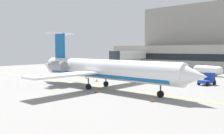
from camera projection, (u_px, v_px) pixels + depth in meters
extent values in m
cube|color=gray|center=(86.00, 86.00, 41.69)|extent=(120.00, 120.00, 0.10)
cube|color=yellow|center=(89.00, 85.00, 42.27)|extent=(108.00, 0.24, 0.01)
cube|color=red|center=(144.00, 81.00, 47.77)|extent=(0.30, 8.00, 0.01)
cube|color=gray|center=(206.00, 58.00, 73.99)|extent=(63.47, 13.50, 7.58)
cube|color=gray|center=(202.00, 25.00, 77.62)|extent=(37.71, 9.45, 13.00)
cube|color=black|center=(198.00, 57.00, 68.84)|extent=(60.93, 0.12, 1.99)
cube|color=silver|center=(131.00, 55.00, 75.08)|extent=(1.40, 14.76, 2.40)
cube|color=#2D333D|center=(114.00, 56.00, 68.82)|extent=(2.40, 2.00, 2.64)
cylinder|color=#4C4C51|center=(142.00, 63.00, 79.74)|extent=(0.44, 0.44, 3.34)
cylinder|color=#4C4C51|center=(118.00, 65.00, 70.32)|extent=(0.44, 0.44, 3.34)
cylinder|color=white|center=(103.00, 69.00, 37.83)|extent=(27.16, 3.62, 3.06)
cube|color=#145999|center=(103.00, 74.00, 37.89)|extent=(24.44, 3.26, 0.55)
cone|color=white|center=(193.00, 76.00, 28.09)|extent=(3.43, 3.07, 3.00)
cone|color=white|center=(50.00, 65.00, 47.77)|extent=(4.04, 2.69, 2.60)
cube|color=white|center=(126.00, 69.00, 43.71)|extent=(3.43, 10.87, 0.28)
cube|color=white|center=(64.00, 75.00, 33.41)|extent=(3.43, 10.87, 0.28)
cylinder|color=gray|center=(79.00, 65.00, 45.38)|extent=(3.71, 1.76, 1.68)
cylinder|color=gray|center=(58.00, 66.00, 41.80)|extent=(3.71, 1.76, 1.68)
cube|color=#145999|center=(60.00, 46.00, 45.14)|extent=(2.76, 0.30, 4.58)
cube|color=white|center=(60.00, 33.00, 44.97)|extent=(2.24, 4.94, 0.20)
cylinder|color=#3F3F44|center=(161.00, 88.00, 31.11)|extent=(0.20, 0.20, 1.18)
cylinder|color=black|center=(160.00, 94.00, 31.17)|extent=(0.91, 0.37, 0.90)
cylinder|color=#3F3F44|center=(106.00, 79.00, 40.35)|extent=(0.20, 0.20, 1.18)
cylinder|color=black|center=(106.00, 84.00, 40.41)|extent=(0.91, 0.37, 0.90)
cylinder|color=#3F3F44|center=(88.00, 81.00, 37.39)|extent=(0.20, 0.20, 1.18)
cylinder|color=black|center=(88.00, 87.00, 37.45)|extent=(0.91, 0.37, 0.90)
cube|color=#19389E|center=(207.00, 82.00, 42.28)|extent=(2.33, 3.35, 0.51)
cube|color=navy|center=(210.00, 76.00, 42.72)|extent=(1.74, 1.53, 1.26)
cylinder|color=black|center=(206.00, 82.00, 43.59)|extent=(0.44, 0.75, 0.70)
cylinder|color=black|center=(214.00, 83.00, 42.25)|extent=(0.44, 0.75, 0.70)
cylinder|color=black|center=(199.00, 83.00, 42.35)|extent=(0.44, 0.75, 0.70)
cylinder|color=black|center=(207.00, 84.00, 41.01)|extent=(0.44, 0.75, 0.70)
cylinder|color=white|center=(208.00, 70.00, 57.36)|extent=(5.74, 3.05, 2.06)
sphere|color=white|center=(219.00, 71.00, 55.24)|extent=(2.02, 2.02, 2.02)
sphere|color=white|center=(197.00, 69.00, 59.49)|extent=(2.02, 2.02, 2.02)
cube|color=#59595B|center=(201.00, 74.00, 58.51)|extent=(0.60, 1.85, 0.35)
cube|color=#59595B|center=(215.00, 75.00, 56.39)|extent=(0.60, 1.85, 0.35)
cone|color=orange|center=(97.00, 91.00, 34.64)|extent=(0.36, 0.36, 0.55)
cube|color=black|center=(97.00, 93.00, 34.66)|extent=(0.47, 0.47, 0.04)
cone|color=orange|center=(86.00, 77.00, 52.01)|extent=(0.36, 0.36, 0.55)
cube|color=black|center=(86.00, 78.00, 52.03)|extent=(0.47, 0.47, 0.04)
cone|color=orange|center=(152.00, 100.00, 28.62)|extent=(0.36, 0.36, 0.55)
cube|color=black|center=(152.00, 102.00, 28.63)|extent=(0.47, 0.47, 0.04)
cone|color=orange|center=(97.00, 80.00, 46.77)|extent=(0.36, 0.36, 0.55)
cube|color=black|center=(97.00, 81.00, 46.78)|extent=(0.47, 0.47, 0.04)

